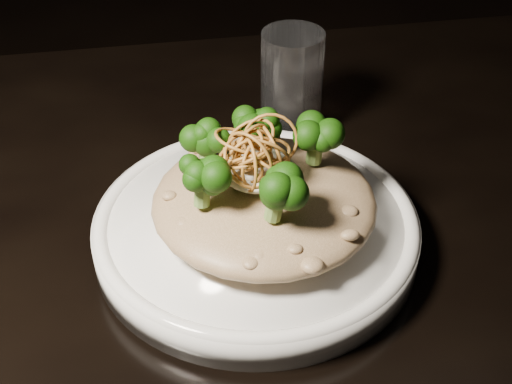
% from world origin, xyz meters
% --- Properties ---
extents(table, '(1.10, 0.80, 0.75)m').
position_xyz_m(table, '(0.00, 0.00, 0.67)').
color(table, black).
rests_on(table, ground).
extents(plate, '(0.27, 0.27, 0.03)m').
position_xyz_m(plate, '(0.01, 0.01, 0.76)').
color(plate, white).
rests_on(plate, table).
extents(risotto, '(0.18, 0.18, 0.04)m').
position_xyz_m(risotto, '(0.01, 0.00, 0.80)').
color(risotto, brown).
rests_on(risotto, plate).
extents(broccoli, '(0.11, 0.11, 0.04)m').
position_xyz_m(broccoli, '(0.01, 0.01, 0.84)').
color(broccoli, black).
rests_on(broccoli, risotto).
extents(cheese, '(0.06, 0.06, 0.02)m').
position_xyz_m(cheese, '(0.01, 0.01, 0.83)').
color(cheese, white).
rests_on(cheese, risotto).
extents(shallots, '(0.06, 0.06, 0.04)m').
position_xyz_m(shallots, '(0.01, 0.00, 0.85)').
color(shallots, '#905D1E').
rests_on(shallots, cheese).
extents(drinking_glass, '(0.06, 0.06, 0.11)m').
position_xyz_m(drinking_glass, '(0.07, 0.18, 0.80)').
color(drinking_glass, silver).
rests_on(drinking_glass, table).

